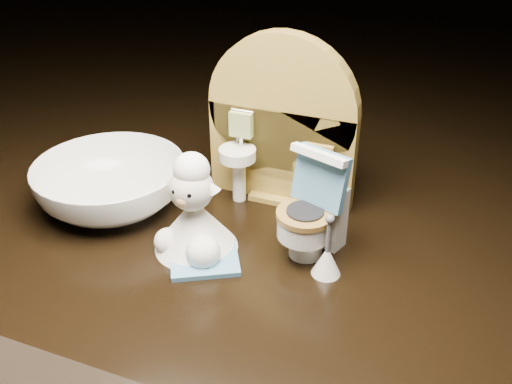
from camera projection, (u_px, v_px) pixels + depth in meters
backdrop_panel at (281, 130)px, 0.49m from camera, size 0.13×0.05×0.15m
toy_toilet at (313, 216)px, 0.43m from camera, size 0.05×0.06×0.09m
bath_mat at (205, 260)px, 0.44m from camera, size 0.07×0.06×0.00m
toilet_brush at (327, 259)px, 0.42m from camera, size 0.02×0.02×0.05m
plush_lamb at (194, 217)px, 0.44m from camera, size 0.07×0.07×0.09m
ceramic_bowl at (111, 185)px, 0.50m from camera, size 0.14×0.14×0.04m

